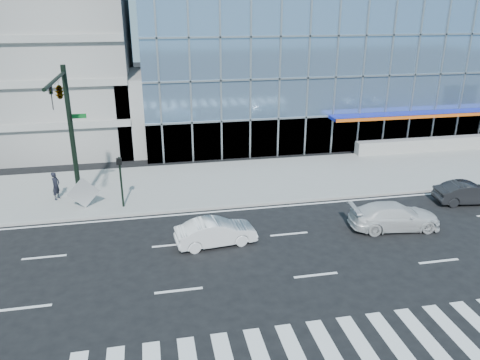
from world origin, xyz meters
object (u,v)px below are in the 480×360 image
object	(u,v)px
ped_signal_post	(120,174)
white_sedan	(216,232)
white_suv	(394,216)
traffic_signal	(64,107)
tilted_panel	(84,193)
dark_sedan	(469,193)
pedestrian	(56,186)

from	to	relation	value
ped_signal_post	white_sedan	size ratio (longest dim) A/B	0.76
white_suv	ped_signal_post	bearing A→B (deg)	74.88
traffic_signal	ped_signal_post	distance (m)	4.75
white_suv	tilted_panel	bearing A→B (deg)	76.44
traffic_signal	white_sedan	distance (m)	10.24
white_sedan	ped_signal_post	bearing A→B (deg)	35.01
traffic_signal	ped_signal_post	size ratio (longest dim) A/B	2.67
dark_sedan	tilted_panel	bearing A→B (deg)	88.08
ped_signal_post	dark_sedan	xyz separation A→B (m)	(20.15, -3.14, -1.50)
ped_signal_post	white_suv	size ratio (longest dim) A/B	0.63
traffic_signal	white_sedan	size ratio (longest dim) A/B	2.01
ped_signal_post	dark_sedan	world-z (taller)	ped_signal_post
traffic_signal	white_suv	xyz separation A→B (m)	(16.64, -4.97, -5.47)
white_sedan	dark_sedan	bearing A→B (deg)	-88.72
ped_signal_post	tilted_panel	world-z (taller)	ped_signal_post
white_suv	tilted_panel	size ratio (longest dim) A/B	3.66
traffic_signal	pedestrian	bearing A→B (deg)	121.29
white_suv	dark_sedan	world-z (taller)	white_suv
white_sedan	white_suv	bearing A→B (deg)	-97.04
white_suv	dark_sedan	xyz separation A→B (m)	(6.00, 2.20, -0.05)
white_suv	tilted_panel	world-z (taller)	tilted_panel
dark_sedan	traffic_signal	bearing A→B (deg)	89.92
traffic_signal	ped_signal_post	world-z (taller)	traffic_signal
traffic_signal	dark_sedan	world-z (taller)	traffic_signal
white_sedan	tilted_panel	size ratio (longest dim) A/B	3.05
dark_sedan	tilted_panel	xyz separation A→B (m)	(-22.30, 3.46, 0.42)
white_sedan	traffic_signal	bearing A→B (deg)	49.22
white_suv	pedestrian	world-z (taller)	pedestrian
traffic_signal	white_suv	world-z (taller)	traffic_signal
ped_signal_post	white_suv	bearing A→B (deg)	-20.70
white_suv	pedestrian	bearing A→B (deg)	73.52
white_sedan	tilted_panel	world-z (taller)	tilted_panel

